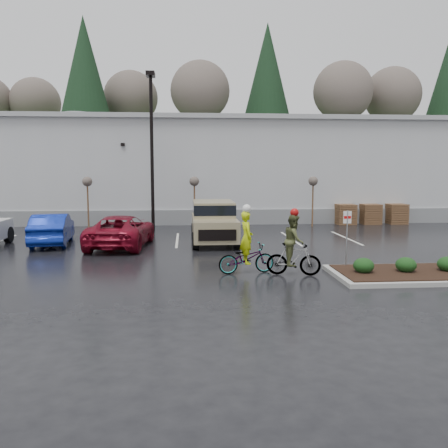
{
  "coord_description": "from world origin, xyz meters",
  "views": [
    {
      "loc": [
        -2.04,
        -16.45,
        3.73
      ],
      "look_at": [
        -0.39,
        3.95,
        1.3
      ],
      "focal_mm": 38.0,
      "sensor_mm": 36.0,
      "label": 1
    }
  ],
  "objects": [
    {
      "name": "pallet_stack_b",
      "position": [
        10.2,
        14.0,
        0.68
      ],
      "size": [
        1.2,
        1.2,
        1.35
      ],
      "primitive_type": "cube",
      "color": "#43291B",
      "rests_on": "ground"
    },
    {
      "name": "curb_island",
      "position": [
        7.0,
        -1.0,
        0.07
      ],
      "size": [
        8.0,
        3.0,
        0.15
      ],
      "primitive_type": "cube",
      "color": "gray",
      "rests_on": "ground"
    },
    {
      "name": "wooded_ridge",
      "position": [
        0.0,
        45.0,
        3.0
      ],
      "size": [
        80.0,
        25.0,
        6.0
      ],
      "primitive_type": "cube",
      "color": "#1F411B",
      "rests_on": "ground"
    },
    {
      "name": "shrub_b",
      "position": [
        5.5,
        -1.0,
        0.41
      ],
      "size": [
        0.7,
        0.7,
        0.52
      ],
      "primitive_type": "ellipsoid",
      "color": "black",
      "rests_on": "curb_island"
    },
    {
      "name": "warehouse",
      "position": [
        0.0,
        21.99,
        3.65
      ],
      "size": [
        60.5,
        15.5,
        7.2
      ],
      "color": "#ADAFB1",
      "rests_on": "ground"
    },
    {
      "name": "shrub_a",
      "position": [
        4.0,
        -1.0,
        0.41
      ],
      "size": [
        0.7,
        0.7,
        0.52
      ],
      "primitive_type": "ellipsoid",
      "color": "black",
      "rests_on": "curb_island"
    },
    {
      "name": "cyclist_olive",
      "position": [
        1.69,
        -0.46,
        0.86
      ],
      "size": [
        1.88,
        0.95,
        2.35
      ],
      "rotation": [
        0.0,
        0.0,
        1.33
      ],
      "color": "#3F3F44",
      "rests_on": "ground"
    },
    {
      "name": "pallet_stack_c",
      "position": [
        12.0,
        14.0,
        0.68
      ],
      "size": [
        1.2,
        1.2,
        1.35
      ],
      "primitive_type": "cube",
      "color": "#43291B",
      "rests_on": "ground"
    },
    {
      "name": "suv_tan",
      "position": [
        -0.65,
        6.91,
        1.03
      ],
      "size": [
        2.2,
        5.1,
        2.06
      ],
      "primitive_type": null,
      "color": "gray",
      "rests_on": "ground"
    },
    {
      "name": "sapling_mid",
      "position": [
        -1.5,
        13.0,
        2.73
      ],
      "size": [
        0.6,
        0.6,
        3.2
      ],
      "color": "#43291B",
      "rests_on": "ground"
    },
    {
      "name": "mulch_bed",
      "position": [
        7.0,
        -1.0,
        0.17
      ],
      "size": [
        7.6,
        2.6,
        0.04
      ],
      "primitive_type": "cube",
      "color": "black",
      "rests_on": "curb_island"
    },
    {
      "name": "ground",
      "position": [
        0.0,
        0.0,
        0.0
      ],
      "size": [
        120.0,
        120.0,
        0.0
      ],
      "primitive_type": "plane",
      "color": "black",
      "rests_on": "ground"
    },
    {
      "name": "sapling_west",
      "position": [
        -8.0,
        13.0,
        2.73
      ],
      "size": [
        0.6,
        0.6,
        3.2
      ],
      "color": "#43291B",
      "rests_on": "ground"
    },
    {
      "name": "cyclist_hivis",
      "position": [
        0.09,
        -0.01,
        0.76
      ],
      "size": [
        2.11,
        1.03,
        2.46
      ],
      "rotation": [
        0.0,
        0.0,
        1.73
      ],
      "color": "#3F3F44",
      "rests_on": "ground"
    },
    {
      "name": "car_red",
      "position": [
        -5.11,
        6.17,
        0.75
      ],
      "size": [
        3.01,
        5.63,
        1.5
      ],
      "primitive_type": "imported",
      "rotation": [
        0.0,
        0.0,
        3.04
      ],
      "color": "maroon",
      "rests_on": "ground"
    },
    {
      "name": "car_blue",
      "position": [
        -8.57,
        7.11,
        0.76
      ],
      "size": [
        2.16,
        4.79,
        1.52
      ],
      "primitive_type": "imported",
      "rotation": [
        0.0,
        0.0,
        3.26
      ],
      "color": "navy",
      "rests_on": "ground"
    },
    {
      "name": "shrub_c",
      "position": [
        7.0,
        -1.0,
        0.41
      ],
      "size": [
        0.7,
        0.7,
        0.52
      ],
      "primitive_type": "ellipsoid",
      "color": "black",
      "rests_on": "curb_island"
    },
    {
      "name": "fire_lane_sign",
      "position": [
        3.8,
        0.2,
        1.41
      ],
      "size": [
        0.3,
        0.05,
        2.2
      ],
      "color": "gray",
      "rests_on": "ground"
    },
    {
      "name": "lamppost",
      "position": [
        -4.0,
        12.0,
        5.69
      ],
      "size": [
        0.5,
        1.0,
        9.22
      ],
      "color": "black",
      "rests_on": "ground"
    },
    {
      "name": "sapling_east",
      "position": [
        6.0,
        13.0,
        2.73
      ],
      "size": [
        0.6,
        0.6,
        3.2
      ],
      "color": "#43291B",
      "rests_on": "ground"
    },
    {
      "name": "pallet_stack_a",
      "position": [
        8.5,
        14.0,
        0.68
      ],
      "size": [
        1.2,
        1.2,
        1.35
      ],
      "primitive_type": "cube",
      "color": "#43291B",
      "rests_on": "ground"
    }
  ]
}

